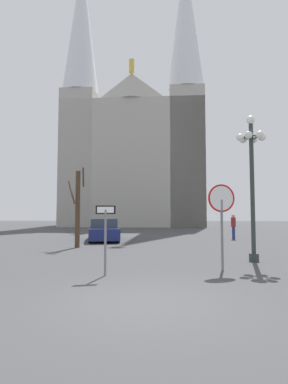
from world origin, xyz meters
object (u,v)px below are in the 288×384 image
at_px(stop_sign, 222,209).
at_px(cathedral, 135,147).
at_px(one_way_arrow_sign, 105,231).
at_px(bare_tree, 77,207).
at_px(street_lamp, 252,168).
at_px(parked_car_near_navy, 104,230).
at_px(pedestrian_walking, 233,224).

bearing_deg(stop_sign, cathedral, 99.33).
distance_m(one_way_arrow_sign, bare_tree, 7.53).
bearing_deg(cathedral, street_lamp, -77.35).
relative_size(one_way_arrow_sign, bare_tree, 0.48).
distance_m(cathedral, stop_sign, 34.28).
xyz_separation_m(stop_sign, street_lamp, (1.55, 1.84, 1.58)).
height_order(one_way_arrow_sign, parked_car_near_navy, one_way_arrow_sign).
bearing_deg(street_lamp, stop_sign, -130.07).
bearing_deg(one_way_arrow_sign, bare_tree, 111.35).
xyz_separation_m(bare_tree, pedestrian_walking, (9.42, 5.37, -1.07)).
bearing_deg(stop_sign, bare_tree, 136.36).
bearing_deg(bare_tree, stop_sign, -43.64).
relative_size(stop_sign, bare_tree, 0.65).
height_order(cathedral, parked_car_near_navy, cathedral).
bearing_deg(parked_car_near_navy, cathedral, 89.29).
bearing_deg(bare_tree, cathedral, 87.95).
distance_m(stop_sign, pedestrian_walking, 11.83).
relative_size(cathedral, parked_car_near_navy, 7.79).
relative_size(stop_sign, parked_car_near_navy, 0.57).
bearing_deg(stop_sign, street_lamp, 49.93).
bearing_deg(bare_tree, one_way_arrow_sign, -68.65).
height_order(street_lamp, bare_tree, street_lamp).
height_order(street_lamp, pedestrian_walking, street_lamp).
height_order(one_way_arrow_sign, street_lamp, street_lamp).
xyz_separation_m(street_lamp, parked_car_near_navy, (-7.18, 8.27, -2.86)).
height_order(cathedral, stop_sign, cathedral).
relative_size(street_lamp, pedestrian_walking, 3.22).
bearing_deg(street_lamp, one_way_arrow_sign, -151.33).
bearing_deg(street_lamp, bare_tree, 151.99).
xyz_separation_m(street_lamp, bare_tree, (-7.85, 4.17, -1.41)).
xyz_separation_m(one_way_arrow_sign, parked_car_near_navy, (-2.05, 11.07, -0.62)).
distance_m(cathedral, one_way_arrow_sign, 35.01).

